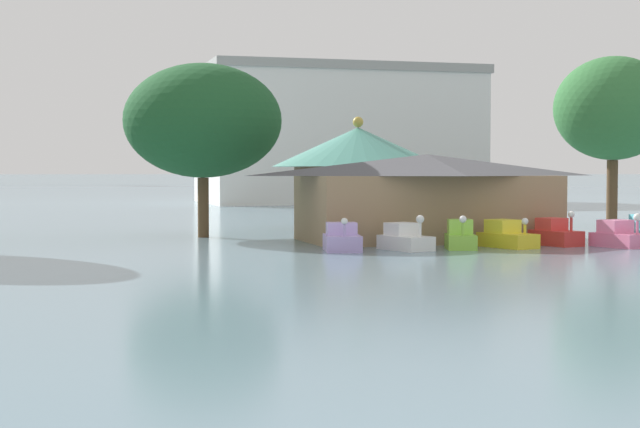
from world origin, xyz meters
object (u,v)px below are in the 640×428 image
pedal_boat_red (555,234)px  shoreline_tree_mid (203,121)px  pedal_boat_lavender (342,239)px  pedal_boat_white (405,239)px  pedal_boat_yellow (506,236)px  boathouse (427,196)px  shoreline_tree_right (613,109)px  green_roof_pavilion (358,171)px  pedal_boat_lime (461,237)px  background_building_block (336,136)px  pedal_boat_pink (619,236)px

pedal_boat_red → shoreline_tree_mid: 20.47m
pedal_boat_lavender → pedal_boat_white: pedal_boat_white is taller
pedal_boat_yellow → boathouse: size_ratio=0.23×
shoreline_tree_right → shoreline_tree_mid: bearing=-175.2°
pedal_boat_white → green_roof_pavilion: size_ratio=0.27×
pedal_boat_yellow → shoreline_tree_mid: shoreline_tree_mid is taller
pedal_boat_lime → pedal_boat_white: bearing=-77.7°
pedal_boat_lime → pedal_boat_red: size_ratio=0.87×
pedal_boat_lime → boathouse: bearing=-167.8°
pedal_boat_red → green_roof_pavilion: (-5.39, 16.10, 3.23)m
pedal_boat_lime → pedal_boat_yellow: (2.60, 0.34, -0.03)m
pedal_boat_lime → pedal_boat_yellow: bearing=114.4°
green_roof_pavilion → pedal_boat_yellow: bearing=-81.7°
background_building_block → pedal_boat_red: bearing=-96.9°
shoreline_tree_mid → green_roof_pavilion: bearing=26.0°
green_roof_pavilion → shoreline_tree_mid: 12.48m
pedal_boat_lime → shoreline_tree_right: bearing=146.4°
pedal_boat_yellow → background_building_block: (11.16, 68.10, 7.42)m
pedal_boat_red → shoreline_tree_right: 18.87m
pedal_boat_pink → boathouse: size_ratio=0.21×
pedal_boat_lime → boathouse: 5.93m
pedal_boat_lime → shoreline_tree_right: shoreline_tree_right is taller
pedal_boat_white → pedal_boat_yellow: 5.38m
boathouse → shoreline_tree_right: shoreline_tree_right is taller
pedal_boat_lavender → green_roof_pavilion: size_ratio=0.25×
pedal_boat_lavender → shoreline_tree_right: size_ratio=0.25×
pedal_boat_lavender → shoreline_tree_mid: 13.62m
pedal_boat_red → background_building_block: background_building_block is taller
pedal_boat_white → boathouse: size_ratio=0.21×
boathouse → pedal_boat_yellow: bearing=-68.1°
pedal_boat_yellow → pedal_boat_white: bearing=-106.0°
pedal_boat_lime → pedal_boat_red: (5.56, 0.84, -0.01)m
pedal_boat_yellow → boathouse: boathouse is taller
pedal_boat_yellow → shoreline_tree_right: bearing=116.3°
boathouse → shoreline_tree_mid: size_ratio=1.44×
green_roof_pavilion → shoreline_tree_mid: shoreline_tree_mid is taller
pedal_boat_white → pedal_boat_yellow: size_ratio=0.93×
pedal_boat_lime → background_building_block: size_ratio=0.08×
pedal_boat_pink → shoreline_tree_mid: size_ratio=0.30×
background_building_block → pedal_boat_lime: bearing=-101.4°
pedal_boat_white → pedal_boat_red: 8.36m
pedal_boat_white → boathouse: boathouse is taller
pedal_boat_lavender → background_building_block: 71.14m
shoreline_tree_mid → pedal_boat_yellow: bearing=-40.2°
pedal_boat_pink → shoreline_tree_mid: bearing=-139.9°
boathouse → green_roof_pavilion: green_roof_pavilion is taller
pedal_boat_white → green_roof_pavilion: (2.95, 16.71, 3.27)m
pedal_boat_lavender → pedal_boat_lime: (5.85, -0.46, 0.03)m
pedal_boat_red → pedal_boat_pink: size_ratio=0.96×
pedal_boat_red → boathouse: size_ratio=0.20×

